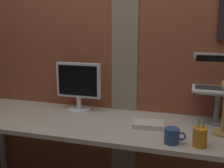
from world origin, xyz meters
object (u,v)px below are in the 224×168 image
Objects in this scene: monitor at (78,84)px; coffee_mug at (172,136)px; pen_cup at (200,137)px; laptop at (218,79)px.

coffee_mug is at bearing -28.91° from monitor.
monitor is at bearing 155.30° from pen_cup.
pen_cup reaches higher than coffee_mug.
coffee_mug is (0.75, -0.41, -0.17)m from monitor.
pen_cup is at bearing -24.70° from monitor.
laptop reaches higher than monitor.
pen_cup is 0.15m from coffee_mug.
monitor is 2.30× the size of pen_cup.
pen_cup is 1.32× the size of coffee_mug.
monitor is at bearing -175.95° from laptop.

